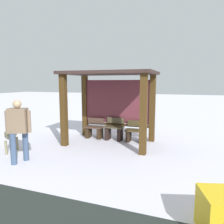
{
  "coord_description": "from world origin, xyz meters",
  "views": [
    {
      "loc": [
        2.42,
        -6.43,
        1.99
      ],
      "look_at": [
        0.33,
        -0.68,
        1.14
      ],
      "focal_mm": 34.48,
      "sensor_mm": 36.0,
      "label": 1
    }
  ],
  "objects_px": {
    "bench_right_inside": "(135,134)",
    "bench_center_inside": "(114,131)",
    "bench_left_inside": "(94,130)",
    "person_walking": "(18,126)",
    "dog": "(12,134)",
    "bus_shelter": "(112,91)"
  },
  "relations": [
    {
      "from": "bench_left_inside",
      "to": "person_walking",
      "type": "relative_size",
      "value": 0.45
    },
    {
      "from": "person_walking",
      "to": "dog",
      "type": "bearing_deg",
      "value": 144.44
    },
    {
      "from": "bus_shelter",
      "to": "bench_left_inside",
      "type": "distance_m",
      "value": 1.62
    },
    {
      "from": "dog",
      "to": "bench_right_inside",
      "type": "bearing_deg",
      "value": 35.3
    },
    {
      "from": "bench_right_inside",
      "to": "person_walking",
      "type": "bearing_deg",
      "value": -128.94
    },
    {
      "from": "bench_right_inside",
      "to": "person_walking",
      "type": "relative_size",
      "value": 0.45
    },
    {
      "from": "bench_center_inside",
      "to": "dog",
      "type": "bearing_deg",
      "value": -136.96
    },
    {
      "from": "bench_right_inside",
      "to": "bench_center_inside",
      "type": "bearing_deg",
      "value": -179.89
    },
    {
      "from": "bench_left_inside",
      "to": "bench_center_inside",
      "type": "xyz_separation_m",
      "value": [
        0.75,
        -0.0,
        0.03
      ]
    },
    {
      "from": "bench_left_inside",
      "to": "person_walking",
      "type": "bearing_deg",
      "value": -105.16
    },
    {
      "from": "bench_right_inside",
      "to": "dog",
      "type": "xyz_separation_m",
      "value": [
        -3.1,
        -2.2,
        0.24
      ]
    },
    {
      "from": "bench_center_inside",
      "to": "bench_right_inside",
      "type": "distance_m",
      "value": 0.75
    },
    {
      "from": "bench_right_inside",
      "to": "person_walking",
      "type": "height_order",
      "value": "person_walking"
    },
    {
      "from": "person_walking",
      "to": "dog",
      "type": "relative_size",
      "value": 1.7
    },
    {
      "from": "bench_right_inside",
      "to": "person_walking",
      "type": "xyz_separation_m",
      "value": [
        -2.26,
        -2.8,
        0.63
      ]
    },
    {
      "from": "bus_shelter",
      "to": "bench_left_inside",
      "type": "relative_size",
      "value": 4.1
    },
    {
      "from": "bench_center_inside",
      "to": "bench_right_inside",
      "type": "relative_size",
      "value": 1.09
    },
    {
      "from": "dog",
      "to": "bench_center_inside",
      "type": "bearing_deg",
      "value": 43.04
    },
    {
      "from": "bench_left_inside",
      "to": "bench_center_inside",
      "type": "distance_m",
      "value": 0.75
    },
    {
      "from": "bench_left_inside",
      "to": "bench_center_inside",
      "type": "height_order",
      "value": "bench_center_inside"
    },
    {
      "from": "bus_shelter",
      "to": "person_walking",
      "type": "distance_m",
      "value": 3.07
    },
    {
      "from": "bus_shelter",
      "to": "person_walking",
      "type": "relative_size",
      "value": 1.84
    }
  ]
}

